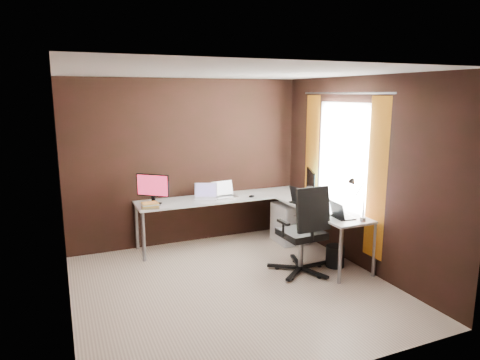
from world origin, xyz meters
The scene contains 15 objects.
room centered at (0.34, 0.07, 1.28)m, with size 3.60×3.60×2.50m.
desk centered at (0.84, 1.04, 0.68)m, with size 2.65×2.25×0.73m.
drawer_pedestal centered at (1.43, 1.15, 0.30)m, with size 0.42×0.50×0.60m, color white.
monitor_left centered at (-0.60, 1.51, 0.97)m, with size 0.40×0.33×0.43m.
monitor_right centered at (1.52, 0.74, 1.00)m, with size 0.25×0.54×0.47m.
laptop_white centered at (0.19, 1.51, 0.78)m, with size 0.40×0.35×0.23m.
laptop_silver centered at (0.48, 1.51, 0.78)m, with size 0.37×0.28×0.23m.
laptop_black_big centered at (1.35, 0.65, 0.78)m, with size 0.35×0.43×0.25m.
laptop_black_small centered at (1.43, -0.11, 0.78)m, with size 0.24×0.32×0.21m.
book_stack centered at (-0.69, 1.30, 0.77)m, with size 0.27×0.23×0.08m.
mouse_left centered at (-0.58, 1.35, 0.75)m, with size 0.08×0.05×0.03m, color black.
mouse_corner centered at (0.85, 1.30, 0.75)m, with size 0.09×0.06×0.04m, color black.
desk_lamp centered at (1.53, -0.29, 1.06)m, with size 0.18×0.21×0.53m.
office_chair centered at (1.00, 0.05, 0.34)m, with size 0.65×0.65×1.16m.
wastebasket centered at (1.50, 0.05, 0.14)m, with size 0.25×0.25×0.28m, color black.
Camera 1 is at (-1.80, -4.40, 2.28)m, focal length 32.00 mm.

